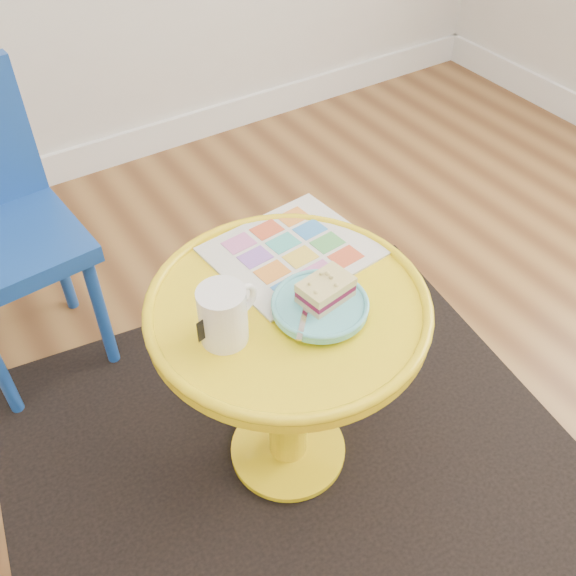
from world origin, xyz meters
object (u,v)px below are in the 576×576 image
side_table (288,353)px  plate (320,306)px  mug (224,313)px  newspaper (292,251)px

side_table → plate: size_ratio=3.02×
side_table → mug: bearing=-175.5°
mug → side_table: bearing=-9.0°
newspaper → plate: 0.18m
plate → mug: bearing=166.8°
mug → newspaper: bearing=16.9°
mug → plate: mug is taller
newspaper → plate: plate is taller
side_table → plate: bearing=-55.0°
mug → plate: (0.17, -0.04, -0.04)m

